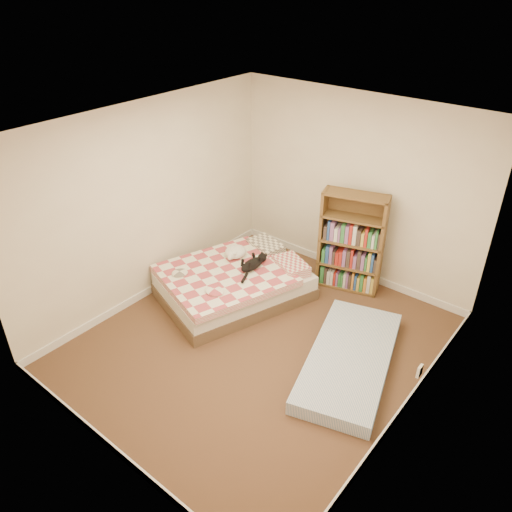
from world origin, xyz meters
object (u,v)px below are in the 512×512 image
Objects in this scene: bed at (236,282)px; white_dog at (236,252)px; floor_mattress at (349,360)px; black_cat at (254,264)px; bookshelf at (351,253)px.

white_dog reaches higher than bed.
white_dog is (-0.18, 0.21, 0.29)m from bed.
black_cat reaches higher than floor_mattress.
bed is 0.36m from black_cat.
bed is 1.84m from floor_mattress.
white_dog is at bearing 171.65° from black_cat.
bookshelf is 1.51m from white_dog.
bed is at bearing -20.99° from white_dog.
white_dog reaches higher than floor_mattress.
white_dog is at bearing 149.52° from bed.
bookshelf reaches higher than floor_mattress.
bookshelf reaches higher than black_cat.
bookshelf is 0.75× the size of floor_mattress.
black_cat is (-1.65, 0.37, 0.41)m from floor_mattress.
bed reaches higher than floor_mattress.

